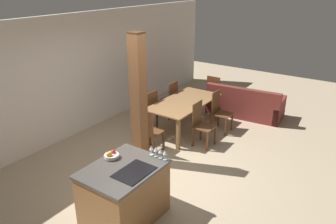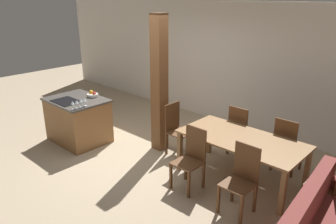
{
  "view_description": "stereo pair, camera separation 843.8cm",
  "coord_description": "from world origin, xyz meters",
  "px_view_note": "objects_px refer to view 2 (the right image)",
  "views": [
    {
      "loc": [
        -4.27,
        -3.15,
        3.38
      ],
      "look_at": [
        0.6,
        0.2,
        0.95
      ],
      "focal_mm": 35.0,
      "sensor_mm": 36.0,
      "label": 1
    },
    {
      "loc": [
        4.14,
        -3.61,
        2.85
      ],
      "look_at": [
        0.6,
        0.2,
        0.95
      ],
      "focal_mm": 35.0,
      "sensor_mm": 36.0,
      "label": 2
    }
  ],
  "objects_px": {
    "fruit_bowl": "(92,94)",
    "dining_table": "(241,143)",
    "dining_chair_near_right": "(241,179)",
    "dining_chair_head_end": "(177,128)",
    "wine_glass_far": "(81,101)",
    "wine_glass_middle": "(77,102)",
    "timber_post": "(159,85)",
    "wine_glass_near": "(73,103)",
    "kitchen_island": "(78,120)",
    "dining_chair_foot_end": "(330,183)",
    "wine_glass_end": "(85,100)",
    "dining_chair_far_right": "(287,145)",
    "dining_chair_near_left": "(191,158)",
    "dining_chair_far_left": "(240,131)"
  },
  "relations": [
    {
      "from": "wine_glass_end",
      "to": "dining_chair_foot_end",
      "type": "bearing_deg",
      "value": 14.88
    },
    {
      "from": "wine_glass_middle",
      "to": "dining_chair_near_left",
      "type": "distance_m",
      "value": 2.34
    },
    {
      "from": "wine_glass_far",
      "to": "timber_post",
      "type": "xyz_separation_m",
      "value": [
        0.93,
        1.08,
        0.26
      ]
    },
    {
      "from": "dining_chair_head_end",
      "to": "timber_post",
      "type": "xyz_separation_m",
      "value": [
        -0.37,
        -0.07,
        0.77
      ]
    },
    {
      "from": "fruit_bowl",
      "to": "wine_glass_far",
      "type": "relative_size",
      "value": 1.46
    },
    {
      "from": "dining_chair_near_left",
      "to": "dining_chair_near_right",
      "type": "bearing_deg",
      "value": 0.0
    },
    {
      "from": "fruit_bowl",
      "to": "dining_chair_head_end",
      "type": "relative_size",
      "value": 0.23
    },
    {
      "from": "fruit_bowl",
      "to": "wine_glass_end",
      "type": "xyz_separation_m",
      "value": [
        0.41,
        -0.44,
        0.08
      ]
    },
    {
      "from": "dining_chair_head_end",
      "to": "timber_post",
      "type": "height_order",
      "value": "timber_post"
    },
    {
      "from": "dining_table",
      "to": "dining_chair_foot_end",
      "type": "bearing_deg",
      "value": -0.0
    },
    {
      "from": "fruit_bowl",
      "to": "timber_post",
      "type": "relative_size",
      "value": 0.09
    },
    {
      "from": "wine_glass_middle",
      "to": "dining_chair_near_left",
      "type": "relative_size",
      "value": 0.16
    },
    {
      "from": "fruit_bowl",
      "to": "dining_chair_near_right",
      "type": "height_order",
      "value": "fruit_bowl"
    },
    {
      "from": "wine_glass_far",
      "to": "dining_chair_near_left",
      "type": "xyz_separation_m",
      "value": [
        2.22,
        0.44,
        -0.51
      ]
    },
    {
      "from": "wine_glass_middle",
      "to": "timber_post",
      "type": "distance_m",
      "value": 1.51
    },
    {
      "from": "wine_glass_far",
      "to": "dining_chair_foot_end",
      "type": "distance_m",
      "value": 4.2
    },
    {
      "from": "dining_table",
      "to": "timber_post",
      "type": "bearing_deg",
      "value": -177.83
    },
    {
      "from": "dining_chair_near_left",
      "to": "dining_chair_foot_end",
      "type": "distance_m",
      "value": 1.92
    },
    {
      "from": "dining_chair_far_right",
      "to": "dining_table",
      "type": "bearing_deg",
      "value": 58.28
    },
    {
      "from": "wine_glass_near",
      "to": "dining_chair_head_end",
      "type": "height_order",
      "value": "wine_glass_near"
    },
    {
      "from": "wine_glass_end",
      "to": "dining_chair_far_right",
      "type": "distance_m",
      "value": 3.6
    },
    {
      "from": "wine_glass_middle",
      "to": "wine_glass_far",
      "type": "xyz_separation_m",
      "value": [
        0.0,
        0.08,
        0.0
      ]
    },
    {
      "from": "kitchen_island",
      "to": "dining_chair_far_right",
      "type": "distance_m",
      "value": 3.96
    },
    {
      "from": "dining_table",
      "to": "dining_chair_head_end",
      "type": "xyz_separation_m",
      "value": [
        -1.35,
        -0.0,
        -0.14
      ]
    },
    {
      "from": "kitchen_island",
      "to": "dining_chair_foot_end",
      "type": "xyz_separation_m",
      "value": [
        4.51,
        0.94,
        0.05
      ]
    },
    {
      "from": "wine_glass_far",
      "to": "wine_glass_end",
      "type": "xyz_separation_m",
      "value": [
        0.0,
        0.08,
        0.0
      ]
    },
    {
      "from": "kitchen_island",
      "to": "wine_glass_near",
      "type": "bearing_deg",
      "value": -36.72
    },
    {
      "from": "kitchen_island",
      "to": "wine_glass_end",
      "type": "bearing_deg",
      "value": -14.23
    },
    {
      "from": "wine_glass_middle",
      "to": "dining_chair_head_end",
      "type": "bearing_deg",
      "value": 43.35
    },
    {
      "from": "wine_glass_end",
      "to": "dining_chair_foot_end",
      "type": "xyz_separation_m",
      "value": [
        4.01,
        1.06,
        -0.51
      ]
    },
    {
      "from": "fruit_bowl",
      "to": "dining_table",
      "type": "height_order",
      "value": "fruit_bowl"
    },
    {
      "from": "wine_glass_middle",
      "to": "dining_chair_far_right",
      "type": "relative_size",
      "value": 0.16
    },
    {
      "from": "fruit_bowl",
      "to": "dining_chair_near_left",
      "type": "bearing_deg",
      "value": -1.89
    },
    {
      "from": "dining_chair_foot_end",
      "to": "timber_post",
      "type": "xyz_separation_m",
      "value": [
        -3.07,
        -0.07,
        0.77
      ]
    },
    {
      "from": "dining_chair_near_right",
      "to": "wine_glass_far",
      "type": "bearing_deg",
      "value": -171.88
    },
    {
      "from": "wine_glass_far",
      "to": "dining_table",
      "type": "distance_m",
      "value": 2.92
    },
    {
      "from": "dining_chair_far_left",
      "to": "dining_chair_near_right",
      "type": "bearing_deg",
      "value": 121.72
    },
    {
      "from": "wine_glass_end",
      "to": "dining_table",
      "type": "height_order",
      "value": "wine_glass_end"
    },
    {
      "from": "fruit_bowl",
      "to": "wine_glass_near",
      "type": "relative_size",
      "value": 1.46
    },
    {
      "from": "fruit_bowl",
      "to": "timber_post",
      "type": "distance_m",
      "value": 1.48
    },
    {
      "from": "dining_chair_near_right",
      "to": "dining_chair_far_right",
      "type": "xyz_separation_m",
      "value": [
        0.0,
        1.41,
        0.0
      ]
    },
    {
      "from": "dining_chair_near_right",
      "to": "dining_chair_head_end",
      "type": "relative_size",
      "value": 1.0
    },
    {
      "from": "wine_glass_end",
      "to": "dining_chair_near_left",
      "type": "bearing_deg",
      "value": 9.16
    },
    {
      "from": "dining_chair_far_right",
      "to": "timber_post",
      "type": "bearing_deg",
      "value": 19.66
    },
    {
      "from": "dining_table",
      "to": "dining_chair_near_right",
      "type": "distance_m",
      "value": 0.84
    },
    {
      "from": "wine_glass_end",
      "to": "dining_chair_far_left",
      "type": "height_order",
      "value": "wine_glass_end"
    },
    {
      "from": "wine_glass_middle",
      "to": "timber_post",
      "type": "bearing_deg",
      "value": 51.39
    },
    {
      "from": "wine_glass_far",
      "to": "dining_chair_foot_end",
      "type": "bearing_deg",
      "value": 15.99
    },
    {
      "from": "kitchen_island",
      "to": "timber_post",
      "type": "height_order",
      "value": "timber_post"
    },
    {
      "from": "wine_glass_middle",
      "to": "wine_glass_end",
      "type": "relative_size",
      "value": 1.0
    }
  ]
}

